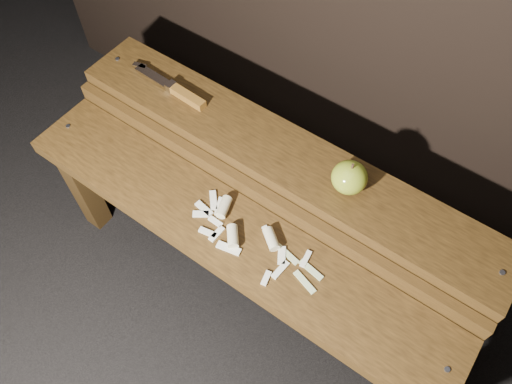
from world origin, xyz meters
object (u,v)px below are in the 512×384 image
Objects in this scene: bench_front_tier at (228,246)px; apple at (349,177)px; knife at (179,92)px; bench_rear_tier at (280,172)px.

apple is at bearing 51.45° from bench_front_tier.
apple is at bearing 0.19° from knife.
bench_front_tier is 13.62× the size of apple.
bench_rear_tier is (0.00, 0.23, 0.06)m from bench_front_tier.
knife is (-0.51, -0.00, -0.03)m from apple.
bench_front_tier is 0.23m from bench_rear_tier.
bench_rear_tier is 0.22m from apple.
knife is at bearing 145.14° from bench_front_tier.
bench_front_tier is at bearing -128.55° from apple.
apple is (0.18, 0.00, 0.12)m from bench_rear_tier.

